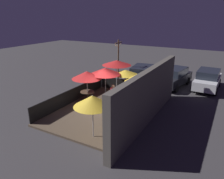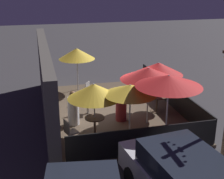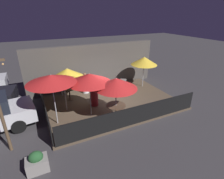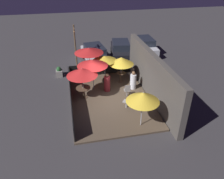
% 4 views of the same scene
% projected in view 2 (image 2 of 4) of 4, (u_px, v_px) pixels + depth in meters
% --- Properties ---
extents(ground_plane, '(60.00, 60.00, 0.00)m').
position_uv_depth(ground_plane, '(115.00, 112.00, 13.65)').
color(ground_plane, '#383538').
extents(patio_deck, '(7.63, 5.26, 0.12)m').
position_uv_depth(patio_deck, '(115.00, 111.00, 13.63)').
color(patio_deck, brown).
rests_on(patio_deck, ground_plane).
extents(building_wall, '(9.23, 0.36, 3.10)m').
position_uv_depth(building_wall, '(46.00, 84.00, 12.49)').
color(building_wall, '#4C4742').
rests_on(building_wall, ground_plane).
extents(fence_front, '(7.43, 0.05, 0.95)m').
position_uv_depth(fence_front, '(170.00, 95.00, 14.03)').
color(fence_front, black).
rests_on(fence_front, patio_deck).
extents(fence_side_left, '(0.05, 5.06, 0.95)m').
position_uv_depth(fence_side_left, '(144.00, 141.00, 10.00)').
color(fence_side_left, black).
rests_on(fence_side_left, patio_deck).
extents(patio_umbrella_0, '(1.87, 1.87, 2.01)m').
position_uv_depth(patio_umbrella_0, '(94.00, 91.00, 10.72)').
color(patio_umbrella_0, '#B2B2B7').
rests_on(patio_umbrella_0, patio_deck).
extents(patio_umbrella_1, '(2.03, 2.03, 2.16)m').
position_uv_depth(patio_umbrella_1, '(159.00, 69.00, 12.85)').
color(patio_umbrella_1, '#B2B2B7').
rests_on(patio_umbrella_1, patio_deck).
extents(patio_umbrella_2, '(2.19, 2.19, 2.49)m').
position_uv_depth(patio_umbrella_2, '(169.00, 81.00, 10.01)').
color(patio_umbrella_2, '#B2B2B7').
rests_on(patio_umbrella_2, patio_deck).
extents(patio_umbrella_3, '(1.81, 1.81, 2.03)m').
position_uv_depth(patio_umbrella_3, '(130.00, 90.00, 10.53)').
color(patio_umbrella_3, '#B2B2B7').
rests_on(patio_umbrella_3, patio_deck).
extents(patio_umbrella_4, '(1.81, 1.81, 2.17)m').
position_uv_depth(patio_umbrella_4, '(77.00, 54.00, 15.52)').
color(patio_umbrella_4, '#B2B2B7').
rests_on(patio_umbrella_4, patio_deck).
extents(patio_umbrella_5, '(2.16, 2.16, 2.28)m').
position_uv_depth(patio_umbrella_5, '(149.00, 73.00, 11.67)').
color(patio_umbrella_5, '#B2B2B7').
rests_on(patio_umbrella_5, patio_deck).
extents(dining_table_0, '(0.71, 0.71, 0.76)m').
position_uv_depth(dining_table_0, '(95.00, 122.00, 11.11)').
color(dining_table_0, '#4C3828').
rests_on(dining_table_0, patio_deck).
extents(dining_table_1, '(0.97, 0.97, 0.73)m').
position_uv_depth(dining_table_1, '(157.00, 98.00, 13.29)').
color(dining_table_1, '#4C3828').
rests_on(dining_table_1, patio_deck).
extents(patio_chair_0, '(0.51, 0.51, 0.91)m').
position_uv_depth(patio_chair_0, '(70.00, 131.00, 10.61)').
color(patio_chair_0, gray).
rests_on(patio_chair_0, patio_deck).
extents(patio_chair_1, '(0.56, 0.56, 0.92)m').
position_uv_depth(patio_chair_1, '(90.00, 91.00, 14.42)').
color(patio_chair_1, gray).
rests_on(patio_chair_1, patio_deck).
extents(patio_chair_2, '(0.42, 0.42, 0.92)m').
position_uv_depth(patio_chair_2, '(87.00, 102.00, 13.14)').
color(patio_chair_2, gray).
rests_on(patio_chair_2, patio_deck).
extents(patron_0, '(0.49, 0.49, 1.34)m').
position_uv_depth(patron_0, '(121.00, 106.00, 12.43)').
color(patron_0, maroon).
rests_on(patron_0, patio_deck).
extents(patron_1, '(0.59, 0.59, 1.38)m').
position_uv_depth(patron_1, '(73.00, 110.00, 12.05)').
color(patron_1, silver).
rests_on(patron_1, patio_deck).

